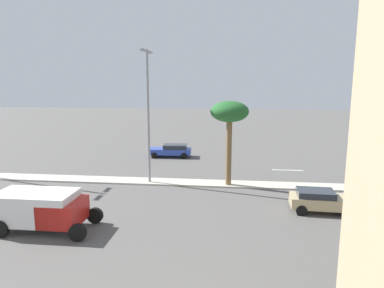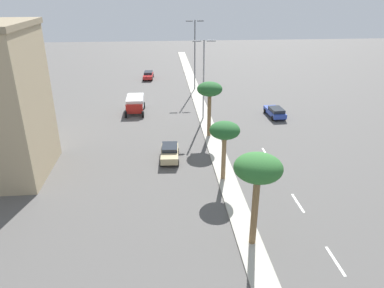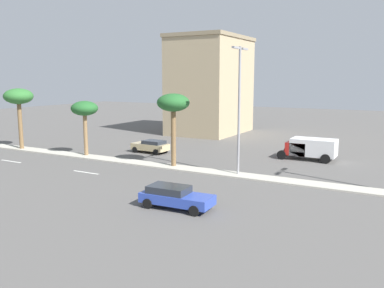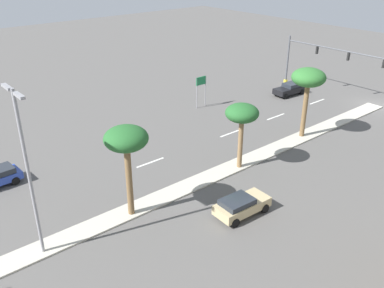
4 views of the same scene
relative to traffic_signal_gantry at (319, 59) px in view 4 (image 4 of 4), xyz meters
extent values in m
plane|color=#565451|center=(-7.58, 35.25, -4.18)|extent=(160.00, 160.00, 0.00)
cube|color=silver|center=(-2.40, 2.94, -4.17)|extent=(0.20, 2.80, 0.01)
cube|color=silver|center=(-2.40, 10.55, -4.17)|extent=(0.20, 2.80, 0.01)
cube|color=silver|center=(-2.40, 17.47, -4.17)|extent=(0.20, 2.80, 0.01)
cube|color=silver|center=(-2.40, 27.17, -4.17)|extent=(0.20, 2.80, 0.01)
cylinder|color=#515459|center=(4.74, 0.00, -0.99)|extent=(0.24, 0.24, 6.38)
cylinder|color=gold|center=(4.74, 0.00, -3.93)|extent=(0.53, 0.53, 0.50)
cylinder|color=#515459|center=(-3.82, 0.00, 1.61)|extent=(17.12, 0.16, 0.16)
cube|color=black|center=(0.46, 0.00, 1.06)|extent=(0.20, 0.32, 0.90)
sphere|color=yellow|center=(0.46, -0.12, 1.06)|extent=(0.18, 0.18, 0.18)
cube|color=black|center=(-3.82, 0.00, 1.06)|extent=(0.20, 0.32, 0.90)
sphere|color=yellow|center=(-3.82, -0.12, 1.06)|extent=(0.18, 0.18, 0.18)
cube|color=black|center=(-8.10, 0.00, 1.06)|extent=(0.20, 0.32, 0.90)
sphere|color=yellow|center=(-8.10, -0.12, 1.06)|extent=(0.18, 0.18, 0.18)
cylinder|color=gray|center=(5.20, 14.14, -2.38)|extent=(0.10, 0.10, 3.58)
cylinder|color=gray|center=(5.20, 15.43, -2.38)|extent=(0.10, 0.10, 3.58)
cube|color=#19723F|center=(5.20, 14.78, -1.06)|extent=(0.08, 1.43, 0.93)
cylinder|color=brown|center=(-7.43, 12.75, -1.41)|extent=(0.46, 0.46, 5.30)
ellipsoid|color=#2D6B2D|center=(-7.43, 12.75, 1.80)|extent=(3.15, 3.15, 1.73)
cylinder|color=olive|center=(-7.96, 21.98, -1.89)|extent=(0.40, 0.40, 4.34)
ellipsoid|color=#235B28|center=(-7.96, 21.98, 0.75)|extent=(2.71, 2.71, 1.49)
cylinder|color=brown|center=(-7.90, 32.57, -1.46)|extent=(0.44, 0.44, 5.19)
ellipsoid|color=#235B28|center=(-7.90, 32.57, 1.64)|extent=(2.90, 2.90, 1.60)
cylinder|color=gray|center=(-7.86, 38.85, 1.09)|extent=(0.20, 0.20, 10.30)
cube|color=gray|center=(-8.76, 38.85, 6.10)|extent=(1.10, 0.24, 0.16)
cube|color=gray|center=(-6.96, 38.85, 6.10)|extent=(1.10, 0.24, 0.16)
cylinder|color=black|center=(1.34, 37.32, -3.86)|extent=(0.25, 0.65, 0.64)
cylinder|color=black|center=(3.02, 37.40, -3.86)|extent=(0.25, 0.65, 0.64)
cube|color=tan|center=(-12.75, 26.64, -3.52)|extent=(1.96, 4.10, 0.68)
cube|color=#262B33|center=(-12.73, 27.14, -2.99)|extent=(1.69, 2.29, 0.38)
cylinder|color=black|center=(-11.99, 25.19, -3.86)|extent=(0.25, 0.65, 0.64)
cylinder|color=black|center=(-13.66, 25.27, -3.86)|extent=(0.25, 0.65, 0.64)
cylinder|color=black|center=(-11.85, 28.00, -3.86)|extent=(0.25, 0.65, 0.64)
cylinder|color=black|center=(-13.52, 28.08, -3.86)|extent=(0.25, 0.65, 0.64)
cube|color=black|center=(1.38, 3.54, -3.52)|extent=(2.00, 4.33, 0.68)
cube|color=#262B33|center=(1.34, 3.01, -2.95)|extent=(1.70, 2.42, 0.45)
cylinder|color=black|center=(0.66, 5.07, -3.86)|extent=(0.26, 0.65, 0.64)
cylinder|color=black|center=(2.29, 4.96, -3.86)|extent=(0.26, 0.65, 0.64)
cylinder|color=black|center=(0.47, 2.12, -3.86)|extent=(0.26, 0.65, 0.64)
cylinder|color=black|center=(2.09, 2.01, -3.86)|extent=(0.26, 0.65, 0.64)
camera|label=1|loc=(-33.94, 32.49, 3.79)|focal=32.17mm
camera|label=2|loc=(-13.40, -7.13, 12.36)|focal=33.75mm
camera|label=3|loc=(22.65, 51.36, 3.72)|focal=37.87mm
camera|label=4|loc=(-29.14, 44.87, 12.74)|focal=39.19mm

